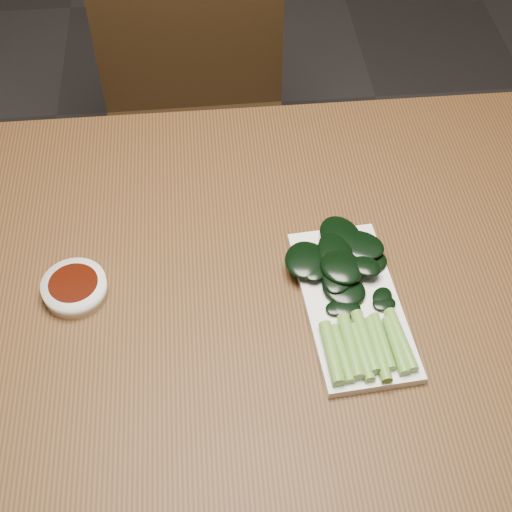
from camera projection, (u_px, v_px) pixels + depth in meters
name	position (u px, v px, depth m)	size (l,w,h in m)	color
ground	(252.00, 477.00, 1.64)	(6.00, 6.00, 0.00)	#282626
table	(250.00, 309.00, 1.12)	(1.40, 0.80, 0.75)	#472C14
chair_far	(196.00, 124.00, 1.68)	(0.44, 0.44, 0.89)	black
sauce_bowl	(75.00, 288.00, 1.03)	(0.09, 0.09, 0.03)	white
serving_plate	(352.00, 304.00, 1.03)	(0.15, 0.29, 0.01)	white
gai_lan	(346.00, 281.00, 1.03)	(0.17, 0.30, 0.03)	#5D9232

